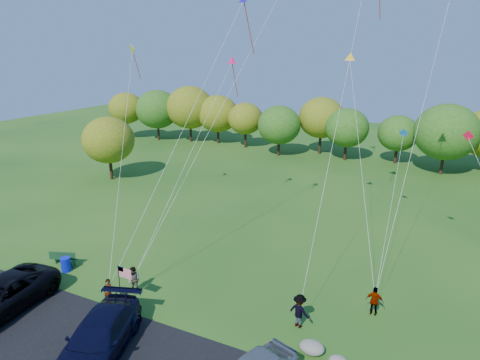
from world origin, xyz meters
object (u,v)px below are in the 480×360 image
object	(u,v)px
flyer_b	(134,280)
flyer_d	(375,301)
minivan_dark	(0,296)
minivan_navy	(99,338)
flyer_a	(109,292)
flyer_c	(299,311)
trash_barrel	(66,264)
park_bench	(63,258)

from	to	relation	value
flyer_b	flyer_d	bearing A→B (deg)	13.89
minivan_dark	flyer_b	size ratio (longest dim) A/B	3.95
minivan_navy	flyer_a	bearing A→B (deg)	108.15
flyer_b	flyer_c	distance (m)	9.87
minivan_navy	flyer_b	xyz separation A→B (m)	(-2.10, 5.02, -0.14)
minivan_navy	flyer_c	size ratio (longest dim) A/B	3.39
flyer_c	flyer_d	size ratio (longest dim) A/B	1.11
flyer_d	trash_barrel	world-z (taller)	flyer_d
flyer_a	trash_barrel	world-z (taller)	flyer_a
minivan_navy	flyer_d	size ratio (longest dim) A/B	3.75
minivan_dark	trash_barrel	xyz separation A→B (m)	(-0.44, 4.83, -0.49)
flyer_c	park_bench	distance (m)	16.23
flyer_d	trash_barrel	xyz separation A→B (m)	(-18.78, -3.98, -0.36)
minivan_dark	minivan_navy	bearing A→B (deg)	-7.24
trash_barrel	flyer_d	bearing A→B (deg)	11.95
minivan_dark	flyer_a	bearing A→B (deg)	28.22
flyer_c	flyer_a	bearing A→B (deg)	30.26
flyer_b	trash_barrel	distance (m)	5.69
minivan_navy	flyer_a	world-z (taller)	minivan_navy
minivan_navy	trash_barrel	world-z (taller)	minivan_navy
minivan_navy	park_bench	bearing A→B (deg)	128.09
flyer_b	flyer_d	size ratio (longest dim) A/B	0.99
park_bench	trash_barrel	size ratio (longest dim) A/B	1.84
flyer_a	flyer_c	distance (m)	10.65
trash_barrel	flyer_b	bearing A→B (deg)	-0.55
minivan_navy	park_bench	size ratio (longest dim) A/B	3.60
minivan_dark	flyer_a	world-z (taller)	minivan_dark
flyer_a	flyer_b	world-z (taller)	flyer_b
park_bench	trash_barrel	distance (m)	0.89
flyer_d	park_bench	distance (m)	19.83
minivan_dark	flyer_a	size ratio (longest dim) A/B	4.12
flyer_a	flyer_d	distance (m)	14.69
minivan_dark	park_bench	size ratio (longest dim) A/B	3.76
minivan_dark	park_bench	bearing A→B (deg)	97.24
flyer_b	minivan_dark	bearing A→B (deg)	-140.92
flyer_c	park_bench	bearing A→B (deg)	17.21
minivan_dark	flyer_c	size ratio (longest dim) A/B	3.54
minivan_navy	flyer_d	bearing A→B (deg)	20.69
minivan_navy	park_bench	xyz separation A→B (m)	(-8.52, 5.56, -0.43)
trash_barrel	flyer_a	bearing A→B (deg)	-17.70
park_bench	trash_barrel	xyz separation A→B (m)	(0.74, -0.49, -0.06)
minivan_navy	flyer_b	distance (m)	5.44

